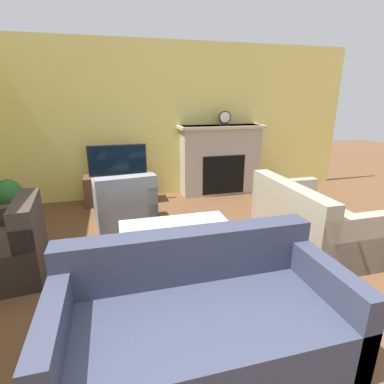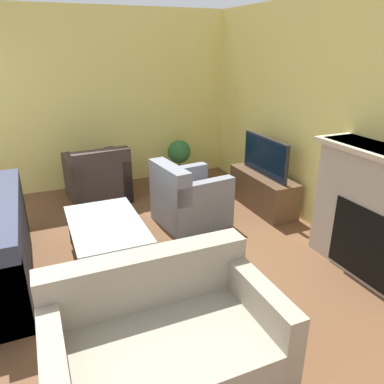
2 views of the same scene
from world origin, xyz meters
The scene contains 11 objects.
wall_back centered at (0.00, 4.69, 1.35)m, with size 7.87×0.06×2.70m.
fireplace centered at (1.33, 4.46, 0.67)m, with size 1.59×0.45×1.28m.
tv_stand centered at (-0.55, 4.38, 0.25)m, with size 1.16×0.41×0.50m.
tv centered at (-0.55, 4.37, 0.76)m, with size 0.97×0.06×0.52m.
couch_sectional centered at (-0.11, 0.88, 0.29)m, with size 1.96×0.97×0.82m.
couch_loveseat centered at (1.66, 2.13, 0.29)m, with size 0.95×1.50×0.82m.
armchair_by_window centered at (-1.78, 2.31, 0.30)m, with size 0.92×0.88×0.82m.
armchair_accent centered at (-0.52, 3.23, 0.30)m, with size 0.86×0.89×0.82m.
coffee_table centered at (-0.02, 2.09, 0.41)m, with size 1.20×0.72×0.45m.
potted_plant centered at (-2.08, 3.72, 0.43)m, with size 0.38×0.38×0.69m.
mantel_clock centered at (1.38, 4.46, 1.42)m, with size 0.23×0.07×0.26m.
Camera 1 is at (-0.61, -0.77, 1.78)m, focal length 28.00 mm.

